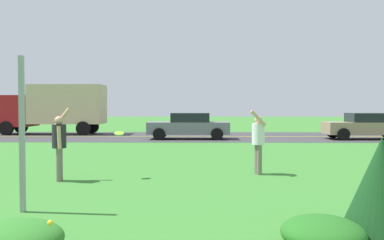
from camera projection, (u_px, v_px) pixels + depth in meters
ground_plane at (138, 164)px, 13.48m from camera, size 120.00×120.00×0.00m
highway_strip at (167, 136)px, 25.46m from camera, size 120.00×8.53×0.01m
highway_center_stripe at (167, 136)px, 25.46m from camera, size 120.00×0.16×0.00m
daylily_clump_mid_left at (323, 233)px, 5.38m from camera, size 1.07×1.13×0.42m
daylily_clump_mid_right at (13, 240)px, 5.07m from camera, size 1.19×1.17×0.50m
sign_post_near_path at (22, 134)px, 7.27m from camera, size 0.07×0.10×2.69m
evergreen_shrub_side at (381, 190)px, 5.67m from camera, size 1.16×1.16×1.41m
person_thrower_dark_shirt at (59, 142)px, 10.31m from camera, size 0.41×0.54×1.80m
person_catcher_white_shirt at (258, 139)px, 11.33m from camera, size 0.45×0.54×1.73m
frisbee_lime at (119, 133)px, 10.71m from camera, size 0.25×0.24×0.11m
car_tan_leftmost at (367, 126)px, 23.33m from camera, size 4.50×2.00×1.45m
car_gray_center_left at (189, 126)px, 23.50m from camera, size 4.50×2.00×1.45m
box_truck_red at (54, 106)px, 27.44m from camera, size 6.70×2.46×3.20m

